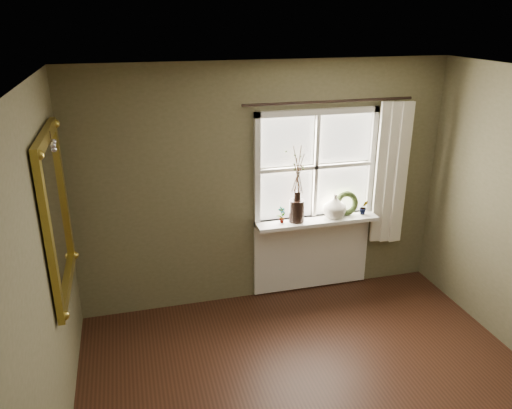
{
  "coord_description": "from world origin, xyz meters",
  "views": [
    {
      "loc": [
        -1.38,
        -2.55,
        3.02
      ],
      "look_at": [
        -0.29,
        1.55,
        1.38
      ],
      "focal_mm": 35.0,
      "sensor_mm": 36.0,
      "label": 1
    }
  ],
  "objects": [
    {
      "name": "potted_plant_left",
      "position": [
        0.14,
        2.12,
        1.01
      ],
      "size": [
        0.11,
        0.1,
        0.18
      ],
      "primitive_type": "imported",
      "rotation": [
        0.0,
        0.0,
        0.41
      ],
      "color": "#35461F",
      "rests_on": "window_sill"
    },
    {
      "name": "dark_jug",
      "position": [
        0.31,
        2.12,
        1.04
      ],
      "size": [
        0.2,
        0.2,
        0.24
      ],
      "primitive_type": "cylinder",
      "rotation": [
        0.0,
        0.0,
        0.22
      ],
      "color": "black",
      "rests_on": "window_sill"
    },
    {
      "name": "wreath",
      "position": [
        0.91,
        2.16,
        1.02
      ],
      "size": [
        0.28,
        0.13,
        0.28
      ],
      "primitive_type": "torus",
      "rotation": [
        1.36,
        0.0,
        -0.01
      ],
      "color": "#35461F",
      "rests_on": "window_sill"
    },
    {
      "name": "window_sill",
      "position": [
        0.55,
        2.12,
        0.9
      ],
      "size": [
        1.36,
        0.26,
        0.04
      ],
      "primitive_type": "cube",
      "color": "white",
      "rests_on": "wall_back"
    },
    {
      "name": "wall_left",
      "position": [
        -2.05,
        0.0,
        1.3
      ],
      "size": [
        0.1,
        4.5,
        2.6
      ],
      "primitive_type": "cube",
      "color": "#676244",
      "rests_on": "ground"
    },
    {
      "name": "cream_vase",
      "position": [
        0.75,
        2.12,
        1.05
      ],
      "size": [
        0.31,
        0.31,
        0.27
      ],
      "primitive_type": "imported",
      "rotation": [
        0.0,
        0.0,
        -0.27
      ],
      "color": "silver",
      "rests_on": "window_sill"
    },
    {
      "name": "potted_plant_right",
      "position": [
        1.1,
        2.12,
        1.0
      ],
      "size": [
        0.1,
        0.09,
        0.17
      ],
      "primitive_type": "imported",
      "rotation": [
        0.0,
        0.0,
        -0.14
      ],
      "color": "#35461F",
      "rests_on": "window_sill"
    },
    {
      "name": "curtain_rod",
      "position": [
        0.65,
        2.17,
        2.18
      ],
      "size": [
        1.84,
        0.03,
        0.03
      ],
      "primitive_type": "cylinder",
      "rotation": [
        0.0,
        1.57,
        0.0
      ],
      "color": "black",
      "rests_on": "wall_back"
    },
    {
      "name": "window_frame",
      "position": [
        0.55,
        2.23,
        1.48
      ],
      "size": [
        1.36,
        0.06,
        1.24
      ],
      "color": "white",
      "rests_on": "wall_back"
    },
    {
      "name": "curtain",
      "position": [
        1.39,
        2.13,
        1.37
      ],
      "size": [
        0.36,
        0.12,
        1.59
      ],
      "primitive_type": "cube",
      "color": "white",
      "rests_on": "wall_back"
    },
    {
      "name": "window_apron",
      "position": [
        0.55,
        2.23,
        0.46
      ],
      "size": [
        1.36,
        0.04,
        0.88
      ],
      "primitive_type": "cube",
      "color": "white",
      "rests_on": "ground"
    },
    {
      "name": "wall_back",
      "position": [
        0.0,
        2.3,
        1.3
      ],
      "size": [
        4.0,
        0.1,
        2.6
      ],
      "primitive_type": "cube",
      "color": "#676244",
      "rests_on": "ground"
    },
    {
      "name": "ceiling",
      "position": [
        0.0,
        0.0,
        2.6
      ],
      "size": [
        4.5,
        4.5,
        0.0
      ],
      "primitive_type": "plane",
      "color": "silver",
      "rests_on": "ground"
    },
    {
      "name": "gilt_mirror",
      "position": [
        -1.96,
        1.33,
        1.55
      ],
      "size": [
        0.1,
        1.1,
        1.32
      ],
      "color": "white",
      "rests_on": "wall_left"
    }
  ]
}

